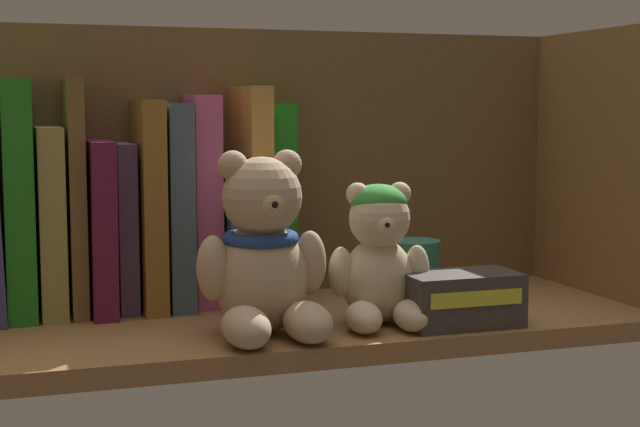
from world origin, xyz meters
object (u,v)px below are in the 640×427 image
(book_8, at_px, (147,204))
(book_13, at_px, (272,202))
(book_5, at_px, (74,196))
(book_9, at_px, (173,205))
(book_4, at_px, (50,221))
(teddy_bear_smaller, at_px, (380,258))
(book_11, at_px, (226,229))
(book_12, at_px, (247,195))
(pillar_candle, at_px, (413,271))
(book_7, at_px, (123,226))
(book_3, at_px, (18,199))
(small_product_box, at_px, (461,299))
(teddy_bear_larger, at_px, (263,257))
(book_6, at_px, (99,226))
(book_10, at_px, (202,200))

(book_8, height_order, book_13, book_8)
(book_5, distance_m, book_9, 0.10)
(book_8, relative_size, book_9, 1.01)
(book_4, height_order, teddy_bear_smaller, book_4)
(book_11, bearing_deg, book_12, 0.00)
(book_12, xyz_separation_m, pillar_candle, (0.17, -0.07, -0.08))
(book_8, height_order, book_12, book_12)
(book_7, relative_size, pillar_candle, 2.59)
(book_3, xyz_separation_m, small_product_box, (0.41, -0.19, -0.09))
(book_9, relative_size, teddy_bear_smaller, 1.55)
(book_3, relative_size, teddy_bear_larger, 1.39)
(book_5, height_order, book_8, book_5)
(book_4, distance_m, pillar_candle, 0.39)
(teddy_bear_smaller, bearing_deg, book_6, 147.86)
(book_4, distance_m, teddy_bear_larger, 0.25)
(book_12, relative_size, pillar_candle, 3.45)
(book_8, xyz_separation_m, book_13, (0.14, 0.00, -0.00))
(book_8, bearing_deg, book_11, 0.00)
(book_5, relative_size, small_product_box, 2.15)
(book_4, height_order, book_5, book_5)
(book_6, xyz_separation_m, pillar_candle, (0.33, -0.07, -0.06))
(book_6, bearing_deg, small_product_box, -30.02)
(book_4, height_order, book_13, book_13)
(book_10, bearing_deg, book_9, 180.00)
(book_5, xyz_separation_m, small_product_box, (0.35, -0.19, -0.10))
(book_6, xyz_separation_m, book_12, (0.16, 0.00, 0.03))
(pillar_candle, bearing_deg, book_7, 167.66)
(book_11, height_order, teddy_bear_larger, teddy_bear_larger)
(book_7, bearing_deg, book_5, 180.00)
(book_10, height_order, teddy_bear_larger, book_10)
(book_3, xyz_separation_m, book_8, (0.13, 0.00, -0.01))
(book_8, height_order, small_product_box, book_8)
(book_5, bearing_deg, book_9, 0.00)
(book_8, relative_size, book_11, 1.36)
(book_13, distance_m, small_product_box, 0.25)
(book_5, xyz_separation_m, book_10, (0.13, 0.00, -0.01))
(teddy_bear_larger, bearing_deg, book_5, 133.40)
(book_9, height_order, pillar_candle, book_9)
(teddy_bear_larger, height_order, teddy_bear_smaller, teddy_bear_larger)
(book_13, bearing_deg, book_8, 180.00)
(book_4, height_order, teddy_bear_larger, book_4)
(book_11, bearing_deg, book_6, 180.00)
(book_12, bearing_deg, teddy_bear_larger, -98.88)
(book_10, bearing_deg, book_5, 180.00)
(book_5, height_order, pillar_candle, book_5)
(book_6, height_order, teddy_bear_smaller, book_6)
(book_4, distance_m, small_product_box, 0.43)
(book_3, bearing_deg, book_6, 0.00)
(small_product_box, bearing_deg, book_11, 135.31)
(book_12, bearing_deg, book_8, 180.00)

